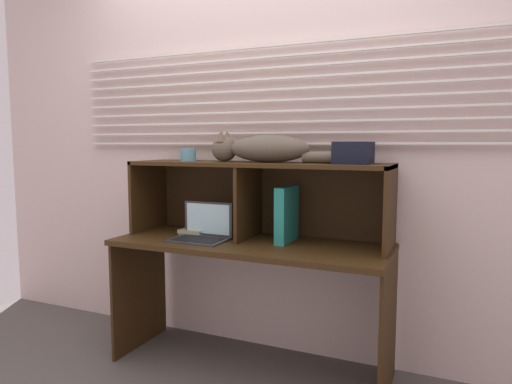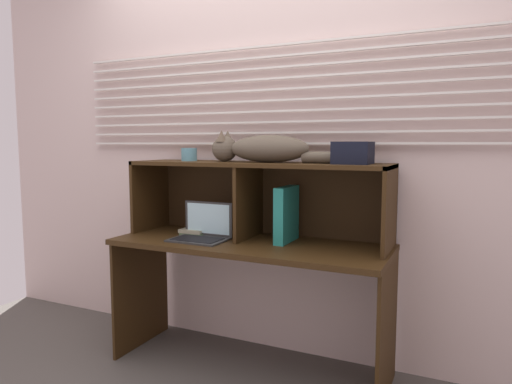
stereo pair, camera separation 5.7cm
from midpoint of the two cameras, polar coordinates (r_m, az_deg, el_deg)
name	(u,v)px [view 1 (the left image)]	position (r m, az deg, el deg)	size (l,w,h in m)	color
back_panel_with_blinds	(272,145)	(2.78, 1.37, 5.88)	(4.40, 0.08, 2.50)	beige
desk	(249,266)	(2.57, -1.48, -9.14)	(1.52, 0.57, 0.72)	#321F0D
hutch_shelf_unit	(258,184)	(2.61, -0.42, 1.01)	(1.49, 0.37, 0.43)	#321F0D
cat	(261,149)	(2.55, 0.03, 5.39)	(0.77, 0.18, 0.18)	brown
laptop	(202,232)	(2.61, -7.34, -4.95)	(0.31, 0.22, 0.21)	#2E2E2E
binder_upright	(287,214)	(2.52, 3.19, -2.77)	(0.06, 0.25, 0.31)	#1F7E72
book_stack	(198,231)	(2.80, -7.79, -4.76)	(0.16, 0.21, 0.03)	#4B6642
small_basket	(188,155)	(2.78, -8.98, 4.61)	(0.09, 0.09, 0.08)	#568E9F
storage_box	(353,153)	(2.39, 11.33, 4.79)	(0.18, 0.19, 0.11)	black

